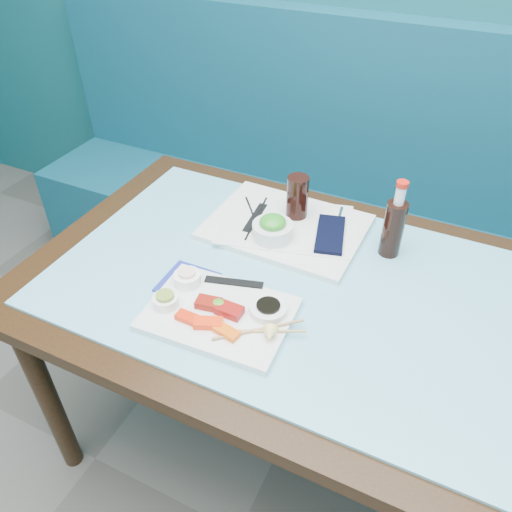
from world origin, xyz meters
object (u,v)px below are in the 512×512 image
at_px(sashimi_plate, 219,314).
at_px(blue_napkin, 188,282).
at_px(cola_glass, 297,197).
at_px(booth_bench, 364,230).
at_px(serving_tray, 286,227).
at_px(seaweed_bowl, 272,231).
at_px(cola_bottle_body, 393,229).
at_px(dining_table, 291,306).

distance_m(sashimi_plate, blue_napkin, 0.15).
distance_m(cola_glass, blue_napkin, 0.42).
bearing_deg(booth_bench, cola_glass, -99.38).
height_order(serving_tray, cola_glass, cola_glass).
bearing_deg(blue_napkin, booth_bench, 75.98).
bearing_deg(cola_glass, booth_bench, 80.62).
xyz_separation_m(seaweed_bowl, blue_napkin, (-0.12, -0.25, -0.04)).
height_order(cola_bottle_body, blue_napkin, cola_bottle_body).
bearing_deg(cola_bottle_body, cola_glass, 173.07).
relative_size(serving_tray, seaweed_bowl, 3.89).
distance_m(dining_table, cola_bottle_body, 0.34).
bearing_deg(dining_table, cola_glass, 110.31).
bearing_deg(dining_table, seaweed_bowl, 131.93).
distance_m(dining_table, blue_napkin, 0.29).
bearing_deg(cola_bottle_body, sashimi_plate, -125.98).
relative_size(booth_bench, seaweed_bowl, 26.35).
distance_m(sashimi_plate, serving_tray, 0.40).
xyz_separation_m(dining_table, cola_bottle_body, (0.19, 0.22, 0.17)).
distance_m(sashimi_plate, seaweed_bowl, 0.32).
height_order(dining_table, serving_tray, serving_tray).
bearing_deg(dining_table, sashimi_plate, -119.60).
height_order(serving_tray, blue_napkin, serving_tray).
height_order(seaweed_bowl, blue_napkin, seaweed_bowl).
bearing_deg(sashimi_plate, serving_tray, 86.72).
distance_m(serving_tray, cola_glass, 0.09).
bearing_deg(serving_tray, seaweed_bowl, -96.25).
relative_size(dining_table, cola_glass, 10.72).
distance_m(seaweed_bowl, blue_napkin, 0.28).
bearing_deg(seaweed_bowl, cola_bottle_body, 17.08).
relative_size(sashimi_plate, serving_tray, 0.76).
xyz_separation_m(booth_bench, cola_glass, (-0.10, -0.58, 0.47)).
height_order(booth_bench, blue_napkin, booth_bench).
bearing_deg(blue_napkin, cola_glass, 69.29).
relative_size(dining_table, seaweed_bowl, 12.30).
bearing_deg(serving_tray, booth_bench, 81.89).
relative_size(serving_tray, cola_glass, 3.39).
distance_m(serving_tray, cola_bottle_body, 0.31).
relative_size(booth_bench, serving_tray, 6.78).
distance_m(booth_bench, dining_table, 0.89).
bearing_deg(booth_bench, cola_bottle_body, -72.60).
bearing_deg(cola_glass, cola_bottle_body, -6.93).
height_order(cola_glass, blue_napkin, cola_glass).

